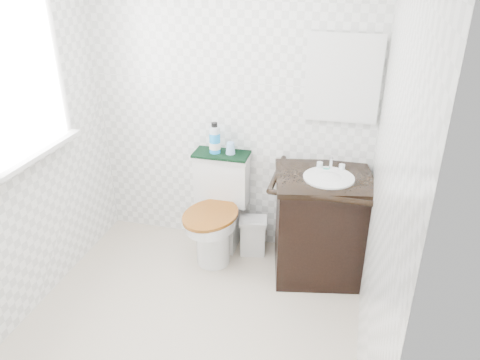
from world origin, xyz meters
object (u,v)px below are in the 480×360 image
at_px(vanity, 321,223).
at_px(trash_bin, 253,236).
at_px(mouthwash_bottle, 215,139).
at_px(cup, 230,148).
at_px(toilet, 218,214).

xyz_separation_m(vanity, trash_bin, (-0.54, 0.12, -0.27)).
height_order(vanity, trash_bin, vanity).
relative_size(vanity, trash_bin, 2.92).
distance_m(trash_bin, mouthwash_bottle, 0.85).
distance_m(trash_bin, cup, 0.75).
height_order(mouthwash_bottle, cup, mouthwash_bottle).
bearing_deg(trash_bin, vanity, -12.50).
height_order(toilet, trash_bin, toilet).
height_order(toilet, vanity, vanity).
relative_size(trash_bin, mouthwash_bottle, 1.29).
bearing_deg(vanity, cup, 165.48).
bearing_deg(trash_bin, mouthwash_bottle, 168.47).
relative_size(mouthwash_bottle, cup, 2.65).
bearing_deg(mouthwash_bottle, vanity, -12.13).
distance_m(toilet, vanity, 0.82).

